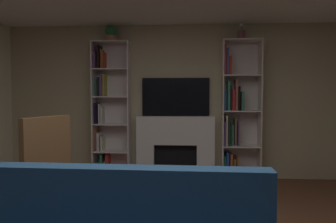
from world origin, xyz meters
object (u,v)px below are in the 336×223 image
at_px(tv, 176,97).
at_px(armchair, 32,179).
at_px(fireplace, 175,146).
at_px(bookshelf_left, 108,112).
at_px(vase_with_flowers, 242,34).
at_px(potted_plant, 111,34).
at_px(bookshelf_right, 236,116).

height_order(tv, armchair, tv).
distance_m(tv, armchair, 2.86).
bearing_deg(tv, fireplace, -90.00).
xyz_separation_m(bookshelf_left, vase_with_flowers, (2.15, -0.04, 1.23)).
relative_size(fireplace, tv, 1.24).
bearing_deg(potted_plant, bookshelf_left, 148.95).
xyz_separation_m(fireplace, tv, (0.00, 0.08, 0.80)).
bearing_deg(potted_plant, armchair, -95.00).
xyz_separation_m(bookshelf_right, armchair, (-2.20, -2.37, -0.47)).
xyz_separation_m(bookshelf_left, armchair, (-0.14, -2.38, -0.52)).
bearing_deg(bookshelf_left, fireplace, 0.10).
distance_m(bookshelf_right, armchair, 3.27).
xyz_separation_m(tv, vase_with_flowers, (1.04, -0.12, 0.98)).
height_order(bookshelf_right, armchair, bookshelf_right).
bearing_deg(bookshelf_right, vase_with_flowers, -17.71).
xyz_separation_m(tv, bookshelf_right, (0.96, -0.10, -0.30)).
xyz_separation_m(tv, armchair, (-1.24, -2.46, -0.76)).
relative_size(bookshelf_left, potted_plant, 8.55).
distance_m(bookshelf_left, potted_plant, 1.27).
distance_m(fireplace, bookshelf_right, 1.08).
bearing_deg(bookshelf_right, armchair, -132.97).
relative_size(bookshelf_right, potted_plant, 8.55).
distance_m(bookshelf_left, vase_with_flowers, 2.47).
xyz_separation_m(tv, bookshelf_left, (-1.11, -0.08, -0.25)).
bearing_deg(armchair, fireplace, 62.47).
distance_m(fireplace, tv, 0.81).
xyz_separation_m(fireplace, vase_with_flowers, (1.04, -0.05, 1.78)).
bearing_deg(fireplace, armchair, -117.53).
height_order(bookshelf_left, armchair, bookshelf_left).
bearing_deg(vase_with_flowers, bookshelf_left, 178.85).
bearing_deg(armchair, potted_plant, 85.00).
height_order(bookshelf_left, vase_with_flowers, vase_with_flowers).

